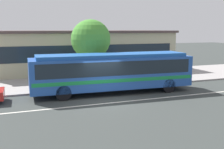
# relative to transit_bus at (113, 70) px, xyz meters

# --- Properties ---
(ground_plane) EXTENTS (120.00, 120.00, 0.00)m
(ground_plane) POSITION_rel_transit_bus_xyz_m (-1.19, -1.75, -1.64)
(ground_plane) COLOR #353A39
(sidewalk_slab) EXTENTS (60.00, 8.00, 0.12)m
(sidewalk_slab) POSITION_rel_transit_bus_xyz_m (-1.19, 5.35, -1.58)
(sidewalk_slab) COLOR #9A9593
(sidewalk_slab) RESTS_ON ground_plane
(lane_stripe_center) EXTENTS (56.00, 0.16, 0.01)m
(lane_stripe_center) POSITION_rel_transit_bus_xyz_m (-1.19, -2.55, -1.64)
(lane_stripe_center) COLOR silver
(lane_stripe_center) RESTS_ON ground_plane
(transit_bus) EXTENTS (11.55, 3.13, 2.81)m
(transit_bus) POSITION_rel_transit_bus_xyz_m (0.00, 0.00, 0.00)
(transit_bus) COLOR #2350A7
(transit_bus) RESTS_ON ground_plane
(pedestrian_waiting_near_sign) EXTENTS (0.35, 0.35, 1.78)m
(pedestrian_waiting_near_sign) POSITION_rel_transit_bus_xyz_m (-2.69, 2.23, -0.48)
(pedestrian_waiting_near_sign) COLOR navy
(pedestrian_waiting_near_sign) RESTS_ON sidewalk_slab
(pedestrian_walking_along_curb) EXTENTS (0.46, 0.46, 1.64)m
(pedestrian_walking_along_curb) POSITION_rel_transit_bus_xyz_m (-3.58, 3.22, -0.56)
(pedestrian_walking_along_curb) COLOR #333640
(pedestrian_walking_along_curb) RESTS_ON sidewalk_slab
(street_tree_near_stop) EXTENTS (3.18, 3.18, 5.18)m
(street_tree_near_stop) POSITION_rel_transit_bus_xyz_m (-0.59, 3.38, 2.05)
(street_tree_near_stop) COLOR brown
(street_tree_near_stop) RESTS_ON sidewalk_slab
(station_building) EXTENTS (19.31, 8.42, 4.36)m
(station_building) POSITION_rel_transit_bus_xyz_m (0.80, 11.64, 0.55)
(station_building) COLOR #A6A485
(station_building) RESTS_ON ground_plane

